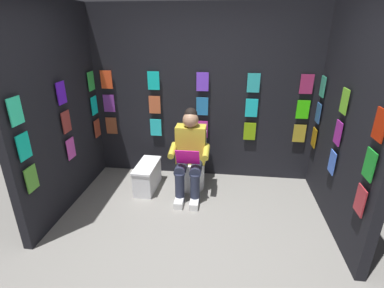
% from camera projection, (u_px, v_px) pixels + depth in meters
% --- Properties ---
extents(ground_plane, '(30.00, 30.00, 0.00)m').
position_uv_depth(ground_plane, '(183.00, 264.00, 2.85)').
color(ground_plane, gray).
extents(display_wall_back, '(3.30, 0.14, 2.47)m').
position_uv_depth(display_wall_back, '(203.00, 96.00, 4.19)').
color(display_wall_back, black).
rests_on(display_wall_back, ground).
extents(display_wall_left, '(0.14, 1.92, 2.47)m').
position_uv_depth(display_wall_left, '(349.00, 121.00, 3.07)').
color(display_wall_left, black).
rests_on(display_wall_left, ground).
extents(display_wall_right, '(0.14, 1.92, 2.47)m').
position_uv_depth(display_wall_right, '(58.00, 111.00, 3.45)').
color(display_wall_right, black).
rests_on(display_wall_right, ground).
extents(toilet, '(0.41, 0.55, 0.77)m').
position_uv_depth(toilet, '(192.00, 164.00, 4.17)').
color(toilet, white).
rests_on(toilet, ground).
extents(person_reading, '(0.53, 0.68, 1.19)m').
position_uv_depth(person_reading, '(190.00, 153.00, 3.86)').
color(person_reading, gold).
rests_on(person_reading, ground).
extents(comic_longbox_near, '(0.29, 0.61, 0.38)m').
position_uv_depth(comic_longbox_near, '(147.00, 176.00, 4.12)').
color(comic_longbox_near, silver).
rests_on(comic_longbox_near, ground).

